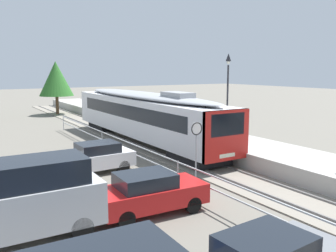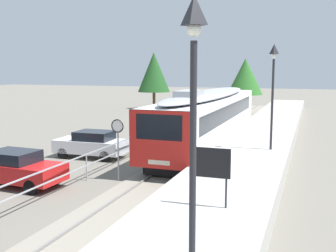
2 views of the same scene
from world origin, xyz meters
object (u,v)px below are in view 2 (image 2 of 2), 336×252
at_px(parked_hatchback_white, 91,144).
at_px(platform_notice_board, 211,165).
at_px(platform_lamp_mid_platform, 273,77).
at_px(platform_lamp_near_end, 193,93).
at_px(commuter_train, 209,114).
at_px(parked_hatchback_red, 17,168).
at_px(speed_limit_sign, 118,134).

bearing_deg(parked_hatchback_white, platform_notice_board, -43.11).
distance_m(platform_lamp_mid_platform, platform_notice_board, 9.93).
relative_size(platform_lamp_near_end, platform_lamp_mid_platform, 1.00).
xyz_separation_m(commuter_train, parked_hatchback_red, (-5.66, -11.24, -1.35)).
bearing_deg(parked_hatchback_red, platform_notice_board, -14.32).
relative_size(platform_lamp_near_end, parked_hatchback_red, 1.31).
height_order(commuter_train, parked_hatchback_white, commuter_train).
xyz_separation_m(speed_limit_sign, parked_hatchback_red, (-3.71, -2.23, -1.33)).
xyz_separation_m(platform_lamp_near_end, speed_limit_sign, (-6.22, 9.53, -2.50)).
xyz_separation_m(platform_lamp_mid_platform, speed_limit_sign, (-6.22, -5.04, -2.50)).
bearing_deg(parked_hatchback_white, platform_lamp_mid_platform, 7.03).
distance_m(platform_notice_board, parked_hatchback_red, 9.45).
distance_m(commuter_train, platform_lamp_mid_platform, 6.33).
relative_size(commuter_train, speed_limit_sign, 6.46).
distance_m(parked_hatchback_red, parked_hatchback_white, 6.06).
xyz_separation_m(platform_lamp_mid_platform, platform_notice_board, (-0.87, -9.59, -2.44)).
xyz_separation_m(platform_lamp_near_end, platform_lamp_mid_platform, (0.00, 14.57, 0.00)).
distance_m(platform_notice_board, parked_hatchback_white, 12.33).
bearing_deg(speed_limit_sign, platform_lamp_mid_platform, 39.03).
bearing_deg(platform_notice_board, commuter_train, 104.10).
distance_m(platform_lamp_mid_platform, parked_hatchback_white, 10.61).
height_order(parked_hatchback_red, parked_hatchback_white, same).
relative_size(platform_lamp_near_end, platform_notice_board, 2.97).
bearing_deg(parked_hatchback_red, commuter_train, 63.29).
height_order(platform_notice_board, speed_limit_sign, speed_limit_sign).
height_order(platform_lamp_near_end, speed_limit_sign, platform_lamp_near_end).
xyz_separation_m(platform_lamp_mid_platform, parked_hatchback_red, (-9.93, -7.27, -3.83)).
relative_size(commuter_train, platform_lamp_near_end, 3.39).
bearing_deg(platform_notice_board, platform_lamp_near_end, -80.13).
distance_m(speed_limit_sign, parked_hatchback_white, 5.42).
height_order(platform_lamp_mid_platform, speed_limit_sign, platform_lamp_mid_platform).
xyz_separation_m(commuter_train, platform_lamp_near_end, (4.27, -18.54, 2.48)).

